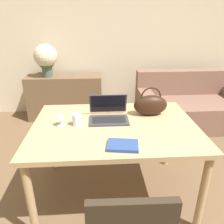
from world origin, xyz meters
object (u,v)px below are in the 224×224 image
wine_glass (60,116)px  flower_vase (46,58)px  laptop (109,112)px  handbag (150,105)px  couch (189,107)px  drinking_glass (77,120)px

wine_glass → flower_vase: 1.92m
laptop → handbag: (0.40, 0.05, 0.04)m
laptop → flower_vase: size_ratio=0.68×
laptop → handbag: bearing=7.4°
couch → drinking_glass: (-1.65, -1.50, 0.53)m
couch → drinking_glass: 2.29m
handbag → flower_vase: 2.13m
handbag → drinking_glass: bearing=-165.2°
flower_vase → couch: bearing=-8.9°
laptop → flower_vase: 1.96m
flower_vase → laptop: bearing=-62.4°
drinking_glass → wine_glass: size_ratio=0.79×
laptop → wine_glass: bearing=-163.7°
wine_glass → handbag: size_ratio=0.40×
couch → flower_vase: (-2.28, 0.36, 0.75)m
drinking_glass → flower_vase: flower_vase is taller
couch → wine_glass: wine_glass is taller
drinking_glass → laptop: bearing=24.7°
laptop → flower_vase: (-0.90, 1.73, 0.21)m
drinking_glass → handbag: handbag is taller
laptop → wine_glass: (-0.42, -0.12, 0.03)m
wine_glass → handbag: 0.83m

